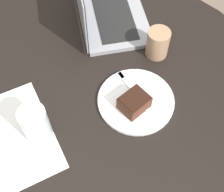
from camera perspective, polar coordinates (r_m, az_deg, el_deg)
ground_plane at (r=1.67m, az=-2.68°, el=-14.63°), size 12.00×12.00×0.00m
dining_table at (r=1.12m, az=-3.89°, el=-5.35°), size 1.30×1.30×0.74m
paper_document at (r=0.98m, az=-17.31°, el=-6.98°), size 0.33×0.22×0.00m
plate at (r=0.99m, az=4.39°, el=-0.86°), size 0.24×0.24×0.01m
cake_slice at (r=0.95m, az=4.09°, el=-1.18°), size 0.09×0.10×0.05m
fork at (r=1.00m, az=3.24°, el=1.67°), size 0.17×0.03×0.00m
coffee_glass at (r=1.08m, az=8.35°, el=9.54°), size 0.08×0.08×0.10m
water_glass at (r=0.90m, az=-13.77°, el=-5.08°), size 0.08×0.08×0.13m
laptop at (r=1.19m, az=-1.17°, el=14.87°), size 0.38×0.33×0.22m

